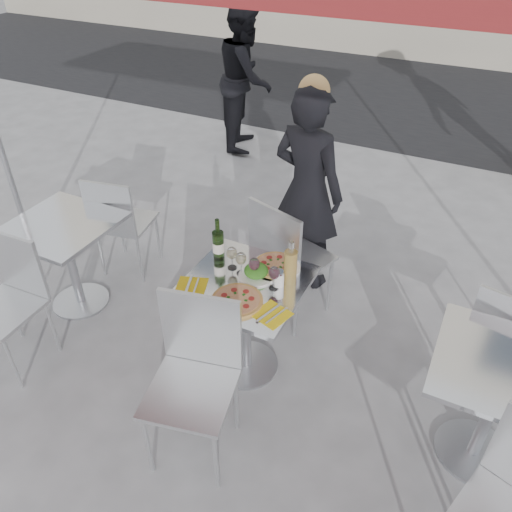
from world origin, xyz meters
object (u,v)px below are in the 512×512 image
at_px(main_table, 245,308).
at_px(carafe, 290,266).
at_px(wine_bottle, 218,244).
at_px(side_table_left, 67,248).
at_px(wineglass_white_b, 241,259).
at_px(pizza_near, 237,300).
at_px(napkin_right, 272,314).
at_px(chair_near, 196,367).
at_px(side_chair_rfar, 505,335).
at_px(wineglass_red_b, 274,274).
at_px(pedestrian_a, 246,78).
at_px(wineglass_white_a, 232,254).
at_px(napkin_left, 191,286).
at_px(side_table_right, 498,394).
at_px(salad_plate, 256,272).
at_px(chair_far, 285,254).
at_px(wineglass_red_a, 254,265).
at_px(side_chair_lnear, 11,292).
at_px(sugar_shaker, 279,278).
at_px(pizza_far, 276,266).
at_px(side_chair_lfar, 119,219).
at_px(woman_diner, 307,191).

bearing_deg(main_table, carafe, 28.54).
bearing_deg(wine_bottle, side_table_left, -173.32).
relative_size(side_table_left, wineglass_white_b, 4.76).
distance_m(pizza_near, napkin_right, 0.23).
height_order(chair_near, wine_bottle, wine_bottle).
distance_m(side_chair_rfar, wineglass_white_b, 1.65).
height_order(carafe, wineglass_red_b, carafe).
xyz_separation_m(pedestrian_a, pizza_near, (1.80, -3.56, -0.11)).
relative_size(side_table_left, side_chair_rfar, 0.85).
relative_size(pedestrian_a, wineglass_white_a, 11.02).
bearing_deg(napkin_left, wineglass_red_b, 5.58).
relative_size(wineglass_red_b, napkin_right, 0.70).
height_order(side_table_right, salad_plate, salad_plate).
distance_m(chair_far, napkin_left, 0.83).
relative_size(carafe, wineglass_white_b, 1.84).
relative_size(pedestrian_a, wine_bottle, 5.88).
height_order(side_table_right, chair_far, chair_far).
bearing_deg(wineglass_red_a, side_chair_rfar, 16.98).
xyz_separation_m(chair_far, wineglass_white_a, (-0.16, -0.48, 0.26)).
relative_size(side_chair_lnear, side_chair_rfar, 1.06).
height_order(side_table_left, wineglass_white_b, wineglass_white_b).
relative_size(chair_far, napkin_left, 4.42).
bearing_deg(pedestrian_a, side_chair_lnear, 165.59).
distance_m(chair_near, side_chair_rfar, 1.85).
relative_size(pizza_near, salad_plate, 1.38).
distance_m(pizza_near, wineglass_white_b, 0.29).
xyz_separation_m(side_table_left, napkin_left, (1.23, -0.18, 0.21)).
bearing_deg(wine_bottle, sugar_shaker, -9.86).
bearing_deg(chair_near, wineglass_red_b, 61.93).
bearing_deg(side_table_right, napkin_right, -171.23).
height_order(wineglass_white_b, wineglass_red_a, same).
relative_size(pedestrian_a, pizza_far, 5.52).
height_order(side_chair_lfar, wineglass_red_a, side_chair_lfar).
distance_m(side_table_left, wineglass_white_b, 1.47).
xyz_separation_m(carafe, wineglass_white_a, (-0.38, -0.04, -0.01)).
bearing_deg(wineglass_red_a, chair_near, -92.76).
distance_m(wineglass_white_a, wineglass_red_a, 0.18).
distance_m(main_table, side_chair_lfar, 1.50).
distance_m(pedestrian_a, napkin_right, 4.11).
bearing_deg(napkin_right, woman_diner, 120.47).
height_order(main_table, pedestrian_a, pedestrian_a).
bearing_deg(side_chair_lnear, napkin_right, 9.70).
xyz_separation_m(carafe, napkin_left, (-0.51, -0.31, -0.11)).
height_order(pedestrian_a, wine_bottle, pedestrian_a).
xyz_separation_m(side_table_left, carafe, (1.74, 0.13, 0.33)).
height_order(chair_near, pedestrian_a, pedestrian_a).
height_order(chair_near, wineglass_white_a, chair_near).
xyz_separation_m(side_chair_lnear, side_chair_rfar, (2.95, 1.06, -0.03)).
height_order(side_chair_lnear, wineglass_red_a, side_chair_lnear).
relative_size(wine_bottle, napkin_right, 1.31).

